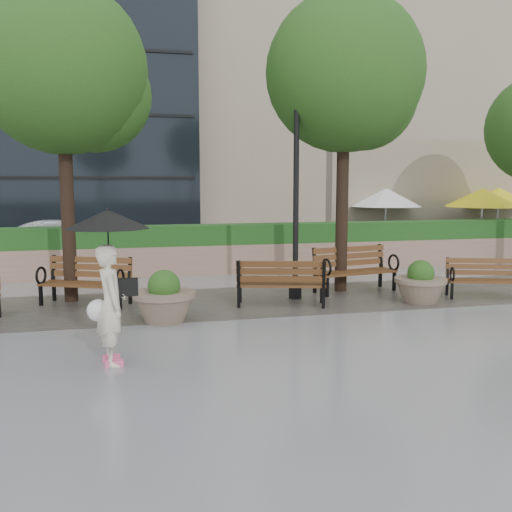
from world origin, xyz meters
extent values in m
plane|color=gray|center=(0.00, 0.00, 0.00)|extent=(100.00, 100.00, 0.00)
cube|color=#383330|center=(0.00, 3.00, 0.01)|extent=(28.00, 3.20, 0.01)
cube|color=tan|center=(0.00, 7.00, 0.40)|extent=(24.00, 0.80, 0.80)
cube|color=#1C4316|center=(0.00, 7.00, 1.08)|extent=(24.00, 0.75, 0.55)
cube|color=tan|center=(9.50, 10.00, 2.00)|extent=(10.00, 0.60, 4.00)
cube|color=#1C4316|center=(9.00, 7.80, 0.45)|extent=(8.00, 0.50, 0.90)
cube|color=black|center=(0.00, 11.00, 0.00)|extent=(40.00, 7.00, 0.00)
cube|color=tan|center=(10.00, 23.00, 10.00)|extent=(18.00, 10.00, 20.00)
cube|color=#583219|center=(-3.32, 3.37, 0.45)|extent=(1.90, 1.26, 0.05)
cube|color=#583219|center=(-3.20, 3.63, 0.76)|extent=(1.72, 0.87, 0.43)
cube|color=black|center=(-3.31, 3.39, 0.23)|extent=(1.94, 1.35, 0.47)
torus|color=black|center=(-4.19, 3.56, 0.63)|extent=(0.20, 0.36, 0.38)
torus|color=black|center=(-2.61, 2.84, 0.63)|extent=(0.20, 0.36, 0.38)
cube|color=#583219|center=(0.61, 2.42, 0.44)|extent=(1.89, 1.01, 0.05)
cube|color=#583219|center=(0.53, 2.15, 0.75)|extent=(1.78, 0.60, 0.42)
cube|color=black|center=(0.60, 2.40, 0.23)|extent=(1.92, 1.10, 0.46)
torus|color=black|center=(1.48, 2.37, 0.62)|extent=(0.15, 0.37, 0.37)
torus|color=black|center=(-0.17, 2.83, 0.62)|extent=(0.15, 0.37, 0.37)
cube|color=#583219|center=(2.68, 3.38, 0.47)|extent=(2.01, 0.93, 0.05)
cube|color=#583219|center=(2.63, 3.68, 0.81)|extent=(1.93, 0.49, 0.45)
cube|color=black|center=(2.68, 3.41, 0.25)|extent=(2.03, 1.04, 0.49)
torus|color=black|center=(1.82, 3.02, 0.67)|extent=(0.13, 0.40, 0.40)
torus|color=black|center=(3.62, 3.36, 0.67)|extent=(0.13, 0.40, 0.40)
cube|color=#583219|center=(5.15, 2.05, 0.39)|extent=(1.67, 0.97, 0.04)
cube|color=#583219|center=(5.23, 2.29, 0.67)|extent=(1.55, 0.62, 0.38)
cube|color=black|center=(5.16, 2.07, 0.21)|extent=(1.70, 1.06, 0.41)
torus|color=black|center=(4.38, 2.14, 0.55)|extent=(0.15, 0.33, 0.33)
cylinder|color=#7F6B56|center=(-1.84, 1.60, 0.51)|extent=(1.14, 1.14, 0.09)
sphere|color=#1E4313|center=(-1.84, 1.60, 0.66)|extent=(0.59, 0.59, 0.59)
cylinder|color=#7F6B56|center=(3.55, 2.01, 0.48)|extent=(1.08, 1.08, 0.09)
sphere|color=#1E4313|center=(3.55, 2.01, 0.63)|extent=(0.56, 0.56, 0.56)
cylinder|color=black|center=(1.10, 3.02, 2.13)|extent=(0.12, 0.12, 4.25)
cylinder|color=black|center=(1.10, 3.02, 0.15)|extent=(0.28, 0.28, 0.30)
sphere|color=black|center=(1.10, 3.02, 4.30)|extent=(0.24, 0.24, 0.24)
cylinder|color=black|center=(-3.63, 3.84, 2.25)|extent=(0.28, 0.28, 4.49)
sphere|color=#1E4313|center=(-3.63, 3.84, 4.81)|extent=(3.46, 3.46, 3.46)
sphere|color=#1E4313|center=(-3.03, 4.14, 4.37)|extent=(2.42, 2.42, 2.42)
cylinder|color=black|center=(2.41, 3.63, 2.31)|extent=(0.28, 0.28, 4.63)
sphere|color=#1E4313|center=(2.41, 3.63, 4.96)|extent=(3.53, 3.53, 3.53)
sphere|color=#1E4313|center=(3.01, 3.93, 4.49)|extent=(2.47, 2.47, 2.47)
cylinder|color=black|center=(6.29, 9.26, 0.05)|extent=(0.40, 0.40, 0.10)
cylinder|color=#99999E|center=(6.29, 9.26, 1.10)|extent=(0.06, 0.06, 2.20)
cone|color=white|center=(6.29, 9.26, 2.00)|extent=(2.50, 2.50, 0.60)
cylinder|color=black|center=(9.28, 8.19, 0.05)|extent=(0.40, 0.40, 0.10)
cylinder|color=#99999E|center=(9.28, 8.19, 1.10)|extent=(0.06, 0.06, 2.20)
cone|color=yellow|center=(9.28, 8.19, 2.00)|extent=(2.50, 2.50, 0.60)
cylinder|color=black|center=(10.76, 9.36, 0.05)|extent=(0.40, 0.40, 0.10)
cylinder|color=#99999E|center=(10.76, 9.36, 1.10)|extent=(0.06, 0.06, 2.20)
cone|color=yellow|center=(10.76, 9.36, 2.00)|extent=(2.50, 2.50, 0.60)
imported|color=silver|center=(-4.32, 10.25, 0.65)|extent=(4.13, 1.97, 1.31)
imported|color=beige|center=(-2.74, -0.67, 0.90)|extent=(0.55, 0.72, 1.80)
cube|color=#F2598C|center=(-2.76, -0.55, 0.05)|extent=(0.15, 0.26, 0.09)
cube|color=#F2598C|center=(-2.72, -0.81, 0.05)|extent=(0.15, 0.26, 0.09)
cube|color=black|center=(-2.53, -0.58, 1.07)|extent=(0.16, 0.35, 0.25)
sphere|color=white|center=(-2.92, -0.47, 0.73)|extent=(0.32, 0.32, 0.32)
cylinder|color=black|center=(-2.75, -0.62, 1.58)|extent=(0.02, 0.02, 0.96)
cone|color=black|center=(-2.75, -0.62, 2.03)|extent=(1.17, 1.17, 0.25)
camera|label=1|loc=(-2.59, -8.68, 2.55)|focal=40.00mm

